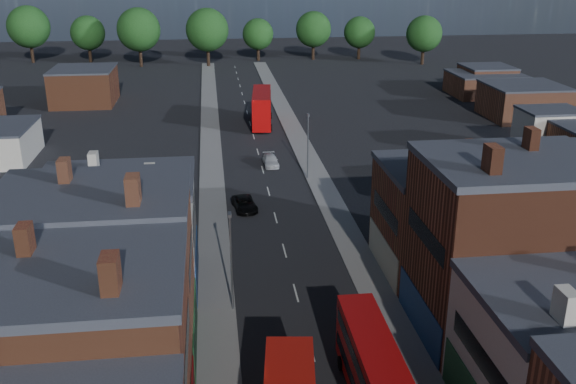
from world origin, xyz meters
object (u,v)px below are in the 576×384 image
object	(u,v)px
bus_2	(262,107)
car_3	(271,161)
bus_1	(372,367)
car_2	(245,204)

from	to	relation	value
bus_2	car_3	distance (m)	21.33
bus_2	car_3	size ratio (longest dim) A/B	2.82
bus_1	bus_2	world-z (taller)	bus_2
car_2	bus_1	bearing A→B (deg)	-87.59
car_2	car_3	bearing A→B (deg)	66.40
car_2	car_3	distance (m)	15.64
bus_2	bus_1	bearing A→B (deg)	-83.82
bus_1	car_3	bearing A→B (deg)	92.28
bus_1	car_2	bearing A→B (deg)	100.57
bus_2	car_3	xyz separation A→B (m)	(-0.66, -21.20, -2.26)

